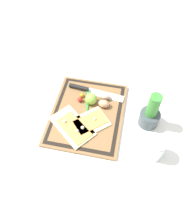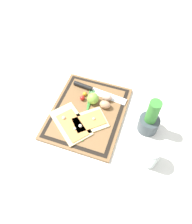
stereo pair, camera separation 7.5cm
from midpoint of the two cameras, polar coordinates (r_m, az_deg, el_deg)
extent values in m
plane|color=white|center=(1.05, -4.31, -0.79)|extent=(6.00, 6.00, 0.00)
cube|color=brown|center=(1.05, -4.34, -0.58)|extent=(0.42, 0.34, 0.01)
cube|color=black|center=(1.04, -4.37, -0.33)|extent=(0.39, 0.31, 0.00)
cube|color=brown|center=(1.04, -4.37, -0.28)|extent=(0.36, 0.28, 0.00)
cube|color=beige|center=(1.00, -8.42, -3.77)|extent=(0.22, 0.24, 0.01)
cube|color=#E08E47|center=(0.99, -7.94, -4.21)|extent=(0.17, 0.18, 0.00)
sphere|color=silver|center=(1.01, -10.38, -2.48)|extent=(0.02, 0.02, 0.02)
sphere|color=silver|center=(0.97, -7.10, -5.06)|extent=(0.01, 0.01, 0.01)
cube|color=beige|center=(1.00, -4.30, -3.15)|extent=(0.21, 0.22, 0.01)
cube|color=#E08E47|center=(1.00, -3.62, -2.65)|extent=(0.16, 0.16, 0.00)
sphere|color=silver|center=(0.98, -5.59, -4.22)|extent=(0.02, 0.02, 0.02)
sphere|color=silver|center=(1.00, -2.49, -1.92)|extent=(0.01, 0.01, 0.01)
cube|color=silver|center=(1.10, 0.55, 4.34)|extent=(0.06, 0.19, 0.00)
cylinder|color=black|center=(1.13, -6.45, 6.35)|extent=(0.03, 0.10, 0.02)
ellipsoid|color=tan|center=(1.04, -0.02, 2.07)|extent=(0.04, 0.05, 0.04)
ellipsoid|color=beige|center=(1.07, 0.19, 4.11)|extent=(0.04, 0.05, 0.04)
sphere|color=#7FB742|center=(1.05, -3.34, 3.35)|extent=(0.06, 0.06, 0.06)
sphere|color=red|center=(1.07, -6.17, 3.15)|extent=(0.02, 0.02, 0.02)
sphere|color=orange|center=(1.09, -5.68, 4.30)|extent=(0.02, 0.02, 0.02)
cylinder|color=#388433|center=(1.03, -4.50, -0.79)|extent=(0.29, 0.03, 0.01)
cylinder|color=#388433|center=(1.03, -4.50, -0.79)|extent=(0.29, 0.05, 0.01)
cylinder|color=#388433|center=(1.03, -4.50, -0.79)|extent=(0.29, 0.07, 0.01)
cylinder|color=#3D474C|center=(1.02, 11.61, -1.74)|extent=(0.09, 0.09, 0.07)
cylinder|color=#388433|center=(0.95, 12.40, 0.84)|extent=(0.05, 0.05, 0.16)
cylinder|color=silver|center=(0.93, 13.01, -9.54)|extent=(0.07, 0.07, 0.10)
cylinder|color=#D16023|center=(0.96, 12.67, -10.32)|extent=(0.06, 0.06, 0.04)
cylinder|color=silver|center=(0.88, 13.68, -8.02)|extent=(0.07, 0.07, 0.01)
camera|label=1|loc=(0.04, -92.12, -3.07)|focal=35.00mm
camera|label=2|loc=(0.04, 87.88, 3.07)|focal=35.00mm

